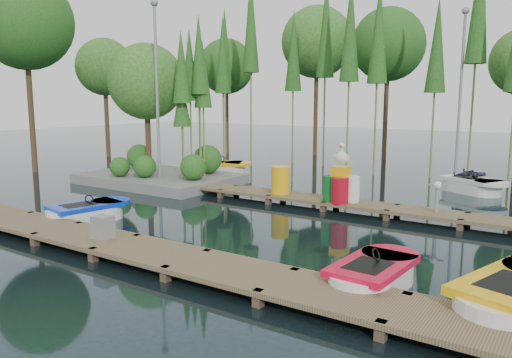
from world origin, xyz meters
The scene contains 15 objects.
ground_plane centered at (0.00, 0.00, 0.00)m, with size 90.00×90.00×0.00m, color #1C2E34.
near_dock centered at (0.00, -4.50, 0.23)m, with size 18.00×1.50×0.50m.
far_dock centered at (1.00, 2.50, 0.23)m, with size 15.00×1.20×0.50m.
island centered at (-6.30, 3.29, 3.18)m, with size 6.20×4.20×6.75m.
tree_screen centered at (-2.04, 10.60, 6.12)m, with size 34.42×18.53×10.31m.
lamp_island centered at (-5.50, 2.50, 4.26)m, with size 0.30×0.30×7.25m.
lamp_rear centered at (4.00, 11.00, 4.26)m, with size 0.30×0.30×7.25m.
boat_blue centered at (-3.10, -2.88, 0.24)m, with size 1.59×2.64×0.83m.
boat_red centered at (5.63, -3.26, 0.24)m, with size 1.26×2.51×0.82m.
boat_yellow_far centered at (-5.43, 6.32, 0.30)m, with size 3.06×2.43×1.40m.
boat_white_far centered at (5.27, 7.95, 0.28)m, with size 2.88×2.30×1.24m.
utility_cabinet centered at (-0.41, -4.50, 0.57)m, with size 0.44×0.37×0.53m, color gray.
yellow_barrel centered at (0.16, 2.50, 0.77)m, with size 0.62×0.62×0.93m, color #F3B20C.
drum_cluster centered at (2.44, 2.35, 0.84)m, with size 1.07×0.98×1.85m.
seagull_post centered at (5.31, 2.50, 0.90)m, with size 0.56×0.30×0.90m.
Camera 1 is at (8.72, -11.82, 3.50)m, focal length 35.00 mm.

